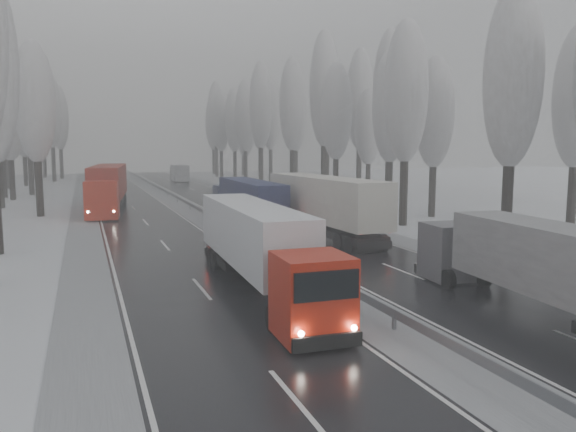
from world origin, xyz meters
TOP-DOWN VIEW (x-y plane):
  - ground at (0.00, 0.00)m, footprint 260.00×260.00m
  - carriageway_right at (5.25, 30.00)m, footprint 7.50×200.00m
  - carriageway_left at (-5.25, 30.00)m, footprint 7.50×200.00m
  - median_slush at (0.00, 30.00)m, footprint 3.00×200.00m
  - shoulder_right at (10.20, 30.00)m, footprint 2.40×200.00m
  - shoulder_left at (-10.20, 30.00)m, footprint 2.40×200.00m
  - median_guardrail at (0.00, 29.99)m, footprint 0.12×200.00m
  - tree_16 at (15.04, 15.67)m, footprint 3.60×3.60m
  - tree_18 at (14.51, 27.03)m, footprint 3.60×3.60m
  - tree_19 at (20.02, 31.03)m, footprint 3.60×3.60m
  - tree_20 at (17.90, 35.17)m, footprint 3.60×3.60m
  - tree_21 at (20.12, 39.17)m, footprint 3.60×3.60m
  - tree_22 at (17.02, 45.60)m, footprint 3.60×3.60m
  - tree_23 at (23.31, 49.60)m, footprint 3.60×3.60m
  - tree_24 at (17.90, 51.02)m, footprint 3.60×3.60m
  - tree_25 at (24.81, 55.02)m, footprint 3.60×3.60m
  - tree_26 at (17.56, 61.27)m, footprint 3.60×3.60m
  - tree_27 at (24.72, 65.27)m, footprint 3.60×3.60m
  - tree_28 at (16.34, 71.95)m, footprint 3.60×3.60m
  - tree_29 at (23.71, 75.95)m, footprint 3.60×3.60m
  - tree_30 at (16.56, 81.70)m, footprint 3.60×3.60m
  - tree_31 at (22.48, 85.70)m, footprint 3.60×3.60m
  - tree_32 at (16.63, 89.21)m, footprint 3.60×3.60m
  - tree_33 at (19.77, 93.21)m, footprint 3.60×3.60m
  - tree_34 at (15.73, 96.32)m, footprint 3.60×3.60m
  - tree_35 at (24.94, 100.32)m, footprint 3.60×3.60m
  - tree_36 at (17.04, 106.16)m, footprint 3.60×3.60m
  - tree_37 at (24.02, 110.16)m, footprint 3.60×3.60m
  - tree_38 at (18.73, 116.73)m, footprint 3.60×3.60m
  - tree_39 at (21.55, 120.73)m, footprint 3.60×3.60m
  - tree_62 at (-13.94, 43.73)m, footprint 3.60×3.60m
  - tree_66 at (-18.16, 62.35)m, footprint 3.60×3.60m
  - tree_68 at (-16.58, 69.11)m, footprint 3.60×3.60m
  - tree_70 at (-16.33, 79.19)m, footprint 3.60×3.60m
  - tree_71 at (-21.09, 83.19)m, footprint 3.60×3.60m
  - tree_72 at (-18.93, 88.54)m, footprint 3.60×3.60m
  - tree_73 at (-21.82, 92.54)m, footprint 3.60×3.60m
  - tree_74 at (-15.07, 99.33)m, footprint 3.60×3.60m
  - tree_76 at (-14.05, 108.72)m, footprint 3.60×3.60m
  - tree_77 at (-19.66, 112.72)m, footprint 3.60×3.60m
  - tree_78 at (-17.56, 115.31)m, footprint 3.60×3.60m
  - tree_79 at (-20.33, 119.31)m, footprint 3.60×3.60m
  - truck_grey_tarp at (5.74, 2.86)m, footprint 3.39×14.24m
  - truck_blue_box at (2.30, 30.86)m, footprint 2.43×14.70m
  - truck_cream_box at (5.56, 23.98)m, footprint 3.59×17.06m
  - box_truck_distant at (6.56, 91.23)m, footprint 2.77×8.38m
  - truck_red_white at (-2.94, 10.67)m, footprint 2.78×14.95m
  - truck_red_red at (-7.83, 45.35)m, footprint 4.83×17.86m

SIDE VIEW (x-z plane):
  - ground at x=0.00m, z-range 0.00..0.00m
  - carriageway_right at x=5.25m, z-range 0.00..0.03m
  - carriageway_left at x=-5.25m, z-range 0.00..0.03m
  - median_slush at x=0.00m, z-range 0.00..0.04m
  - shoulder_right at x=10.20m, z-range 0.00..0.04m
  - shoulder_left at x=-10.20m, z-range 0.00..0.04m
  - median_guardrail at x=0.00m, z-range 0.22..0.98m
  - box_truck_distant at x=6.56m, z-range 0.03..3.13m
  - truck_grey_tarp at x=5.74m, z-range 0.30..3.93m
  - truck_blue_box at x=2.30m, z-range 0.31..4.08m
  - truck_red_white at x=-2.94m, z-range 0.32..4.13m
  - truck_cream_box at x=5.56m, z-range 0.36..4.71m
  - truck_red_red at x=-7.83m, z-range 0.38..4.92m
  - tree_23 at x=23.31m, z-range 1.99..15.54m
  - tree_77 at x=-19.66m, z-range 2.10..16.42m
  - tree_33 at x=19.77m, z-range 2.10..16.42m
  - tree_19 at x=20.02m, z-range 2.13..16.70m
  - tree_72 at x=-18.93m, z-range 2.21..17.31m
  - tree_66 at x=-18.16m, z-range 2.22..17.45m
  - tree_20 at x=17.90m, z-range 2.29..18.00m
  - tree_22 at x=17.02m, z-range 2.31..18.17m
  - tree_62 at x=-13.94m, z-range 2.34..18.38m
  - tree_39 at x=21.55m, z-range 2.36..18.54m
  - tree_37 at x=24.02m, z-range 2.38..18.75m
  - tree_16 at x=15.04m, z-range 2.40..18.93m
  - tree_18 at x=14.51m, z-range 2.41..18.99m
  - tree_68 at x=-16.58m, z-range 2.42..19.07m
  - tree_79 at x=-20.33m, z-range 2.48..19.54m
  - tree_70 at x=-16.33m, z-range 2.48..19.57m
  - tree_73 at x=-21.82m, z-range 2.50..19.72m
  - tree_32 at x=16.63m, z-range 2.51..19.85m
  - tree_27 at x=24.72m, z-range 2.55..20.17m
  - tree_34 at x=15.73m, z-range 2.55..20.19m
  - tree_30 at x=16.56m, z-range 2.59..20.45m
  - tree_38 at x=18.73m, z-range 2.60..20.58m
  - tree_29 at x=23.71m, z-range 2.62..20.73m
  - tree_35 at x=24.94m, z-range 2.64..20.89m
  - tree_76 at x=-14.05m, z-range 2.68..21.23m
  - tree_31 at x=22.48m, z-range 2.68..21.26m
  - tree_21 at x=20.12m, z-range 2.69..21.31m
  - tree_26 at x=17.56m, z-range 2.71..21.49m
  - tree_25 at x=24.81m, z-range 2.80..22.24m
  - tree_78 at x=-17.56m, z-range 2.81..22.37m
  - tree_71 at x=-21.09m, z-range 2.82..22.43m
  - tree_28 at x=16.34m, z-range 2.82..22.45m
  - tree_74 at x=-15.07m, z-range 2.83..22.52m
  - tree_36 at x=17.04m, z-range 2.91..23.13m
  - tree_24 at x=17.90m, z-range 2.94..23.43m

